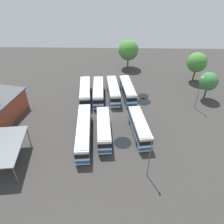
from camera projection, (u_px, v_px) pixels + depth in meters
name	position (u px, v px, depth m)	size (l,w,h in m)	color
ground_plane	(109.00, 114.00, 50.32)	(93.25, 93.25, 0.00)	#383533
bus_row0_slot0	(139.00, 127.00, 43.35)	(10.93, 4.16, 3.60)	silver
bus_row0_slot2	(104.00, 129.00, 42.95)	(11.18, 3.54, 3.60)	silver
bus_row0_slot3	(84.00, 131.00, 42.29)	(14.70, 3.84, 3.60)	silver
bus_row1_slot0	(127.00, 90.00, 55.69)	(11.42, 4.16, 3.60)	silver
bus_row1_slot1	(113.00, 91.00, 55.50)	(11.35, 3.86, 3.60)	silver
bus_row1_slot2	(98.00, 92.00, 55.03)	(11.52, 3.28, 3.60)	silver
bus_row1_slot3	(85.00, 92.00, 55.00)	(11.69, 3.81, 3.60)	silver
maintenance_shelter	(2.00, 146.00, 36.16)	(10.84, 7.67, 3.98)	slate
lamp_post_by_building	(150.00, 156.00, 33.30)	(0.56, 0.28, 8.39)	slate
lamp_post_far_corner	(199.00, 92.00, 49.80)	(0.56, 0.28, 8.24)	slate
tree_south_edge	(209.00, 81.00, 53.22)	(4.56, 4.56, 7.22)	brown
tree_west_edge	(197.00, 62.00, 61.11)	(5.58, 5.58, 8.53)	brown
tree_northeast	(128.00, 50.00, 68.85)	(6.43, 6.43, 9.18)	brown
puddle_back_corner	(144.00, 102.00, 54.67)	(3.56, 3.56, 0.01)	black
puddle_between_rows	(123.00, 143.00, 42.40)	(3.52, 3.52, 0.01)	black
puddle_near_shelter	(143.00, 96.00, 56.91)	(2.91, 2.91, 0.01)	black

